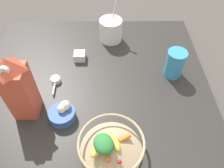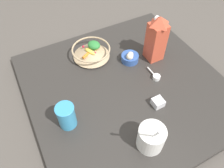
{
  "view_description": "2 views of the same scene",
  "coord_description": "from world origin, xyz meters",
  "px_view_note": "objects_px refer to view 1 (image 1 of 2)",
  "views": [
    {
      "loc": [
        0.07,
        -0.62,
        0.78
      ],
      "look_at": [
        0.08,
        -0.02,
        0.09
      ],
      "focal_mm": 35.0,
      "sensor_mm": 36.0,
      "label": 1
    },
    {
      "loc": [
        0.42,
        0.63,
        0.96
      ],
      "look_at": [
        0.1,
        0.03,
        0.13
      ],
      "focal_mm": 35.0,
      "sensor_mm": 36.0,
      "label": 2
    }
  ],
  "objects_px": {
    "milk_carton": "(18,88)",
    "garlic_bowl": "(63,113)",
    "fruit_bowl": "(111,145)",
    "spice_jar": "(80,56)",
    "yogurt_tub": "(111,29)",
    "drinking_cup": "(175,63)"
  },
  "relations": [
    {
      "from": "milk_carton",
      "to": "spice_jar",
      "type": "distance_m",
      "value": 0.37
    },
    {
      "from": "yogurt_tub",
      "to": "drinking_cup",
      "type": "distance_m",
      "value": 0.39
    },
    {
      "from": "yogurt_tub",
      "to": "fruit_bowl",
      "type": "bearing_deg",
      "value": -90.59
    },
    {
      "from": "milk_carton",
      "to": "garlic_bowl",
      "type": "bearing_deg",
      "value": -13.95
    },
    {
      "from": "milk_carton",
      "to": "spice_jar",
      "type": "height_order",
      "value": "milk_carton"
    },
    {
      "from": "fruit_bowl",
      "to": "spice_jar",
      "type": "xyz_separation_m",
      "value": [
        -0.15,
        0.48,
        -0.02
      ]
    },
    {
      "from": "milk_carton",
      "to": "garlic_bowl",
      "type": "relative_size",
      "value": 2.74
    },
    {
      "from": "drinking_cup",
      "to": "garlic_bowl",
      "type": "bearing_deg",
      "value": -154.03
    },
    {
      "from": "fruit_bowl",
      "to": "garlic_bowl",
      "type": "distance_m",
      "value": 0.23
    },
    {
      "from": "fruit_bowl",
      "to": "milk_carton",
      "type": "xyz_separation_m",
      "value": [
        -0.33,
        0.18,
        0.1
      ]
    },
    {
      "from": "fruit_bowl",
      "to": "milk_carton",
      "type": "height_order",
      "value": "milk_carton"
    },
    {
      "from": "garlic_bowl",
      "to": "milk_carton",
      "type": "bearing_deg",
      "value": 166.05
    },
    {
      "from": "fruit_bowl",
      "to": "spice_jar",
      "type": "distance_m",
      "value": 0.5
    },
    {
      "from": "milk_carton",
      "to": "garlic_bowl",
      "type": "distance_m",
      "value": 0.19
    },
    {
      "from": "fruit_bowl",
      "to": "yogurt_tub",
      "type": "height_order",
      "value": "yogurt_tub"
    },
    {
      "from": "spice_jar",
      "to": "garlic_bowl",
      "type": "xyz_separation_m",
      "value": [
        -0.04,
        -0.34,
        0.01
      ]
    },
    {
      "from": "fruit_bowl",
      "to": "spice_jar",
      "type": "relative_size",
      "value": 4.24
    },
    {
      "from": "fruit_bowl",
      "to": "yogurt_tub",
      "type": "xyz_separation_m",
      "value": [
        0.01,
        0.63,
        0.02
      ]
    },
    {
      "from": "fruit_bowl",
      "to": "milk_carton",
      "type": "distance_m",
      "value": 0.38
    },
    {
      "from": "yogurt_tub",
      "to": "spice_jar",
      "type": "relative_size",
      "value": 4.79
    },
    {
      "from": "fruit_bowl",
      "to": "drinking_cup",
      "type": "distance_m",
      "value": 0.47
    },
    {
      "from": "drinking_cup",
      "to": "garlic_bowl",
      "type": "relative_size",
      "value": 1.28
    }
  ]
}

